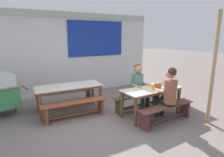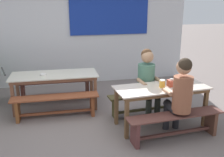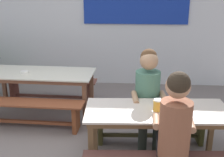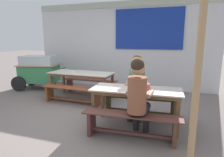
{
  "view_description": "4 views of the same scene",
  "coord_description": "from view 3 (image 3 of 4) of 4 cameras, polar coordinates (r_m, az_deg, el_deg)",
  "views": [
    {
      "loc": [
        -1.96,
        -3.64,
        2.02
      ],
      "look_at": [
        0.55,
        0.94,
        0.83
      ],
      "focal_mm": 30.15,
      "sensor_mm": 36.0,
      "label": 1
    },
    {
      "loc": [
        -0.7,
        -3.94,
        2.1
      ],
      "look_at": [
        0.4,
        0.49,
        0.74
      ],
      "focal_mm": 40.79,
      "sensor_mm": 36.0,
      "label": 2
    },
    {
      "loc": [
        0.81,
        -2.96,
        2.03
      ],
      "look_at": [
        0.56,
        0.51,
        0.86
      ],
      "focal_mm": 44.26,
      "sensor_mm": 36.0,
      "label": 3
    },
    {
      "loc": [
        1.79,
        -3.49,
        1.6
      ],
      "look_at": [
        0.39,
        0.69,
        0.71
      ],
      "focal_mm": 31.1,
      "sensor_mm": 36.0,
      "label": 4
    }
  ],
  "objects": [
    {
      "name": "dining_table_near",
      "position": [
        3.17,
        9.31,
        -7.63
      ],
      "size": [
        1.65,
        0.74,
        0.72
      ],
      "color": "beige",
      "rests_on": "ground_plane"
    },
    {
      "name": "person_near_front",
      "position": [
        2.75,
        12.74,
        -9.55
      ],
      "size": [
        0.43,
        0.55,
        1.33
      ],
      "color": "#242429",
      "rests_on": "ground_plane"
    },
    {
      "name": "bench_far_front",
      "position": [
        4.27,
        -16.63,
        -6.34
      ],
      "size": [
        1.63,
        0.37,
        0.43
      ],
      "color": "brown",
      "rests_on": "ground_plane"
    },
    {
      "name": "condiment_jar",
      "position": [
        3.09,
        9.44,
        -5.47
      ],
      "size": [
        0.1,
        0.1,
        0.13
      ],
      "color": "gold",
      "rests_on": "dining_table_near"
    },
    {
      "name": "tissue_box",
      "position": [
        3.13,
        12.72,
        -5.49
      ],
      "size": [
        0.12,
        0.13,
        0.14
      ],
      "color": "#9E412F",
      "rests_on": "dining_table_near"
    },
    {
      "name": "soup_bowl",
      "position": [
        4.56,
        -17.62,
        1.26
      ],
      "size": [
        0.12,
        0.12,
        0.04
      ],
      "primitive_type": "cylinder",
      "color": "silver",
      "rests_on": "dining_table_far"
    },
    {
      "name": "person_right_near_table",
      "position": [
        3.53,
        7.48,
        -2.94
      ],
      "size": [
        0.46,
        0.54,
        1.3
      ],
      "color": "#262A23",
      "rests_on": "ground_plane"
    },
    {
      "name": "bench_far_back",
      "position": [
        5.14,
        -12.45,
        -1.74
      ],
      "size": [
        1.67,
        0.36,
        0.43
      ],
      "color": "brown",
      "rests_on": "ground_plane"
    },
    {
      "name": "bench_near_back",
      "position": [
        3.78,
        7.96,
        -9.01
      ],
      "size": [
        1.6,
        0.35,
        0.43
      ],
      "color": "#423B1F",
      "rests_on": "ground_plane"
    },
    {
      "name": "backdrop_wall",
      "position": [
        5.85,
        -3.7,
        13.07
      ],
      "size": [
        6.05,
        0.23,
        2.79
      ],
      "color": "silver",
      "rests_on": "ground_plane"
    },
    {
      "name": "ground_plane",
      "position": [
        3.68,
        -9.71,
        -15.23
      ],
      "size": [
        40.0,
        40.0,
        0.0
      ],
      "primitive_type": "plane",
      "color": "slate"
    },
    {
      "name": "dining_table_far",
      "position": [
        4.57,
        -14.7,
        0.38
      ],
      "size": [
        1.75,
        0.78,
        0.72
      ],
      "color": "beige",
      "rests_on": "ground_plane"
    }
  ]
}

